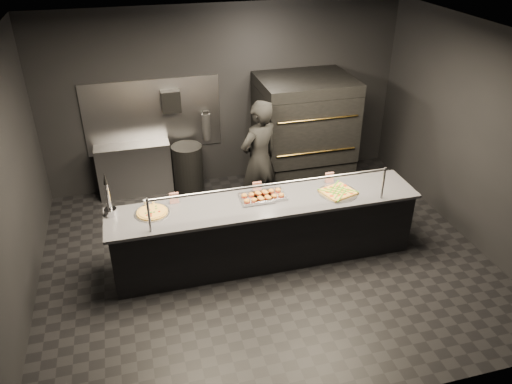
% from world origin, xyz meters
% --- Properties ---
extents(room, '(6.04, 6.00, 3.00)m').
position_xyz_m(room, '(-0.02, 0.05, 1.50)').
color(room, black).
rests_on(room, ground).
extents(service_counter, '(4.10, 0.78, 1.37)m').
position_xyz_m(service_counter, '(0.00, -0.00, 0.46)').
color(service_counter, black).
rests_on(service_counter, ground).
extents(pizza_oven, '(1.50, 1.23, 1.91)m').
position_xyz_m(pizza_oven, '(1.20, 1.90, 0.97)').
color(pizza_oven, black).
rests_on(pizza_oven, ground).
extents(prep_shelf, '(1.20, 0.35, 0.90)m').
position_xyz_m(prep_shelf, '(-1.60, 2.32, 0.45)').
color(prep_shelf, '#99999E').
rests_on(prep_shelf, ground).
extents(towel_dispenser, '(0.30, 0.20, 0.35)m').
position_xyz_m(towel_dispenser, '(-0.90, 2.39, 1.55)').
color(towel_dispenser, black).
rests_on(towel_dispenser, room).
extents(fire_extinguisher, '(0.14, 0.14, 0.51)m').
position_xyz_m(fire_extinguisher, '(-0.35, 2.40, 1.06)').
color(fire_extinguisher, '#B2B2B7').
rests_on(fire_extinguisher, room).
extents(beer_tap, '(0.15, 0.22, 0.59)m').
position_xyz_m(beer_tap, '(-1.95, 0.19, 1.09)').
color(beer_tap, silver).
rests_on(beer_tap, service_counter).
extents(round_pizza, '(0.45, 0.45, 0.03)m').
position_xyz_m(round_pizza, '(-1.45, 0.09, 0.94)').
color(round_pizza, silver).
rests_on(round_pizza, service_counter).
extents(slider_tray_a, '(0.43, 0.32, 0.07)m').
position_xyz_m(slider_tray_a, '(-0.10, 0.09, 0.95)').
color(slider_tray_a, silver).
rests_on(slider_tray_a, service_counter).
extents(slider_tray_b, '(0.45, 0.34, 0.07)m').
position_xyz_m(slider_tray_b, '(0.08, 0.12, 0.95)').
color(slider_tray_b, silver).
rests_on(slider_tray_b, service_counter).
extents(square_pizza, '(0.52, 0.52, 0.05)m').
position_xyz_m(square_pizza, '(1.00, -0.04, 0.94)').
color(square_pizza, silver).
rests_on(square_pizza, service_counter).
extents(condiment_jar, '(0.14, 0.06, 0.09)m').
position_xyz_m(condiment_jar, '(-1.48, 0.28, 0.96)').
color(condiment_jar, silver).
rests_on(condiment_jar, service_counter).
extents(tent_cards, '(2.27, 0.04, 0.15)m').
position_xyz_m(tent_cards, '(-0.06, 0.28, 1.00)').
color(tent_cards, white).
rests_on(tent_cards, service_counter).
extents(trash_bin, '(0.51, 0.51, 0.84)m').
position_xyz_m(trash_bin, '(-0.73, 2.16, 0.42)').
color(trash_bin, black).
rests_on(trash_bin, ground).
extents(worker, '(0.81, 0.70, 1.88)m').
position_xyz_m(worker, '(0.23, 1.17, 0.94)').
color(worker, black).
rests_on(worker, ground).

